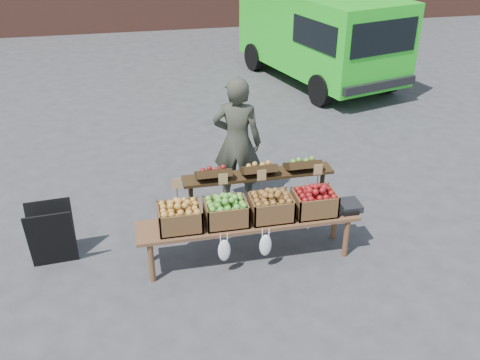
{
  "coord_description": "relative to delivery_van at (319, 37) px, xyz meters",
  "views": [
    {
      "loc": [
        -1.59,
        -4.94,
        4.07
      ],
      "look_at": [
        -0.36,
        0.85,
        0.85
      ],
      "focal_mm": 40.0,
      "sensor_mm": 36.0,
      "label": 1
    }
  ],
  "objects": [
    {
      "name": "crate_golden_apples",
      "position": [
        -4.01,
        -6.61,
        -0.33
      ],
      "size": [
        0.5,
        0.4,
        0.28
      ],
      "primitive_type": null,
      "color": "gold",
      "rests_on": "display_bench"
    },
    {
      "name": "back_table",
      "position": [
        -2.9,
        -5.89,
        -0.52
      ],
      "size": [
        2.1,
        0.44,
        1.04
      ],
      "primitive_type": null,
      "color": "#302110",
      "rests_on": "ground"
    },
    {
      "name": "display_bench",
      "position": [
        -3.19,
        -6.61,
        -0.76
      ],
      "size": [
        2.7,
        0.56,
        0.57
      ],
      "primitive_type": null,
      "color": "brown",
      "rests_on": "ground"
    },
    {
      "name": "delivery_van",
      "position": [
        0.0,
        0.0,
        0.0
      ],
      "size": [
        3.3,
        5.05,
        2.08
      ],
      "primitive_type": null,
      "rotation": [
        0.0,
        0.0,
        0.27
      ],
      "color": "#24D723",
      "rests_on": "ground"
    },
    {
      "name": "vendor",
      "position": [
        -3.03,
        -5.19,
        -0.09
      ],
      "size": [
        0.81,
        0.67,
        1.9
      ],
      "primitive_type": "imported",
      "rotation": [
        0.0,
        0.0,
        2.78
      ],
      "color": "#373A2D",
      "rests_on": "ground"
    },
    {
      "name": "weighing_scale",
      "position": [
        -1.94,
        -6.61,
        -0.43
      ],
      "size": [
        0.34,
        0.3,
        0.08
      ],
      "primitive_type": "cube",
      "color": "black",
      "rests_on": "display_bench"
    },
    {
      "name": "crate_red_apples",
      "position": [
        -2.91,
        -6.61,
        -0.33
      ],
      "size": [
        0.5,
        0.4,
        0.28
      ],
      "primitive_type": null,
      "color": "brown",
      "rests_on": "display_bench"
    },
    {
      "name": "ground",
      "position": [
        -2.83,
        -6.96,
        -1.04
      ],
      "size": [
        80.0,
        80.0,
        0.0
      ],
      "primitive_type": "plane",
      "color": "#404042"
    },
    {
      "name": "crate_green_apples",
      "position": [
        -2.36,
        -6.61,
        -0.33
      ],
      "size": [
        0.5,
        0.4,
        0.28
      ],
      "primitive_type": null,
      "color": "maroon",
      "rests_on": "display_bench"
    },
    {
      "name": "crate_russet_pears",
      "position": [
        -3.46,
        -6.61,
        -0.33
      ],
      "size": [
        0.5,
        0.4,
        0.28
      ],
      "primitive_type": null,
      "color": "#3F8527",
      "rests_on": "display_bench"
    },
    {
      "name": "chalkboard_sign",
      "position": [
        -5.54,
        -6.21,
        -0.63
      ],
      "size": [
        0.56,
        0.34,
        0.81
      ],
      "primitive_type": null,
      "rotation": [
        0.0,
        0.0,
        0.08
      ],
      "color": "black",
      "rests_on": "ground"
    }
  ]
}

